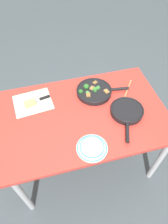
{
  "coord_description": "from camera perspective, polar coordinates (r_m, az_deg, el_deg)",
  "views": [
    {
      "loc": [
        0.24,
        0.92,
        1.96
      ],
      "look_at": [
        0.0,
        0.0,
        0.77
      ],
      "focal_mm": 32.0,
      "sensor_mm": 36.0,
      "label": 1
    }
  ],
  "objects": [
    {
      "name": "ground_plane",
      "position": [
        2.18,
        0.0,
        -12.86
      ],
      "size": [
        14.0,
        14.0,
        0.0
      ],
      "primitive_type": "plane",
      "color": "#424C51"
    },
    {
      "name": "dining_table_red",
      "position": [
        1.6,
        0.0,
        -2.35
      ],
      "size": [
        1.28,
        0.83,
        0.75
      ],
      "color": "red",
      "rests_on": "ground_plane"
    },
    {
      "name": "skillet_broccoli",
      "position": [
        1.67,
        2.93,
        6.03
      ],
      "size": [
        0.44,
        0.29,
        0.07
      ],
      "rotation": [
        0.0,
        0.0,
        3.0
      ],
      "color": "black",
      "rests_on": "dining_table_red"
    },
    {
      "name": "skillet_eggs",
      "position": [
        1.56,
        12.15,
        0.25
      ],
      "size": [
        0.25,
        0.4,
        0.05
      ],
      "rotation": [
        0.0,
        0.0,
        1.2
      ],
      "color": "black",
      "rests_on": "dining_table_red"
    },
    {
      "name": "wooden_spoon",
      "position": [
        1.66,
        11.32,
        3.72
      ],
      "size": [
        0.25,
        0.32,
        0.02
      ],
      "rotation": [
        0.0,
        0.0,
        0.93
      ],
      "color": "#A87A4C",
      "rests_on": "dining_table_red"
    },
    {
      "name": "parchment_sheet",
      "position": [
        1.66,
        -14.4,
        2.71
      ],
      "size": [
        0.32,
        0.28,
        0.0
      ],
      "color": "silver",
      "rests_on": "dining_table_red"
    },
    {
      "name": "grater_knife",
      "position": [
        1.66,
        -12.42,
        3.56
      ],
      "size": [
        0.23,
        0.07,
        0.02
      ],
      "rotation": [
        0.0,
        0.0,
        0.2
      ],
      "color": "silver",
      "rests_on": "dining_table_red"
    },
    {
      "name": "cheese_block",
      "position": [
        1.64,
        -15.24,
        2.42
      ],
      "size": [
        0.09,
        0.07,
        0.04
      ],
      "color": "#EACC66",
      "rests_on": "dining_table_red"
    },
    {
      "name": "dinner_plate_stack",
      "position": [
        1.36,
        2.31,
        -10.13
      ],
      "size": [
        0.21,
        0.21,
        0.03
      ],
      "color": "silver",
      "rests_on": "dining_table_red"
    }
  ]
}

